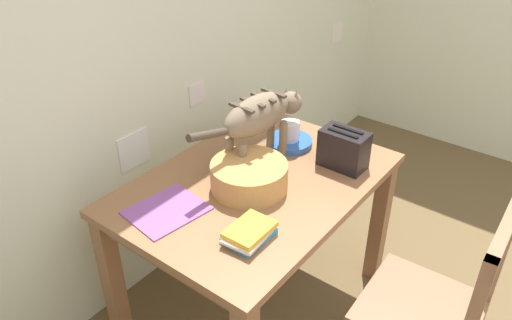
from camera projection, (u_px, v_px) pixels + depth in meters
name	position (u px, v px, depth m)	size (l,w,h in m)	color
wall_rear	(131.00, 34.00, 2.11)	(5.06, 0.11, 2.50)	silver
dining_table	(256.00, 198.00, 2.15)	(1.16, 0.82, 0.73)	#92623F
cat	(260.00, 116.00, 2.11)	(0.65, 0.17, 0.32)	#7D6A54
saucer_bowl	(289.00, 142.00, 2.35)	(0.22, 0.22, 0.03)	#2C5EB5
coffee_mug	(290.00, 131.00, 2.32)	(0.14, 0.09, 0.09)	silver
magazine	(167.00, 210.00, 1.92)	(0.28, 0.24, 0.01)	#914FA3
book_stack	(249.00, 233.00, 1.77)	(0.20, 0.14, 0.05)	#3292D0
wicker_basket	(249.00, 176.00, 2.03)	(0.31, 0.31, 0.11)	tan
toaster	(344.00, 149.00, 2.16)	(0.12, 0.20, 0.18)	black
wooden_chair_near	(431.00, 310.00, 1.86)	(0.44, 0.44, 0.93)	#8D6144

